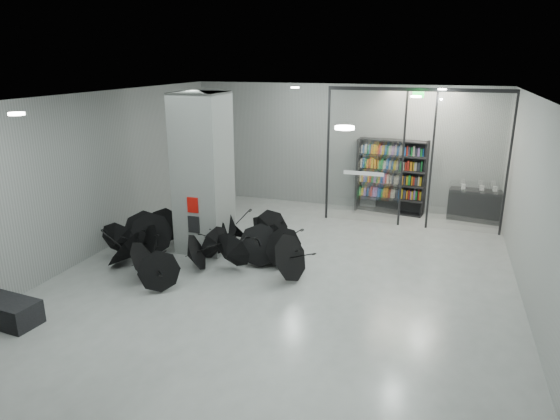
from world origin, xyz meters
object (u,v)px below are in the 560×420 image
(shop_counter, at_px, (476,205))
(umbrella_cluster, at_px, (206,247))
(column, at_px, (203,174))
(bookshelf, at_px, (391,176))
(bench, at_px, (4,310))

(shop_counter, bearing_deg, umbrella_cluster, -132.16)
(column, xyz_separation_m, shop_counter, (6.79, 4.72, -1.52))
(bookshelf, bearing_deg, column, -121.99)
(column, height_order, umbrella_cluster, column)
(column, bearing_deg, bookshelf, 48.60)
(bookshelf, xyz_separation_m, shop_counter, (2.60, -0.03, -0.70))
(column, relative_size, bookshelf, 1.70)
(column, xyz_separation_m, umbrella_cluster, (0.34, -0.68, -1.68))
(bookshelf, height_order, umbrella_cluster, bookshelf)
(shop_counter, height_order, umbrella_cluster, umbrella_cluster)
(bench, height_order, shop_counter, shop_counter)
(column, relative_size, shop_counter, 2.52)
(bookshelf, bearing_deg, shop_counter, 8.69)
(column, relative_size, umbrella_cluster, 0.73)
(column, distance_m, umbrella_cluster, 1.85)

